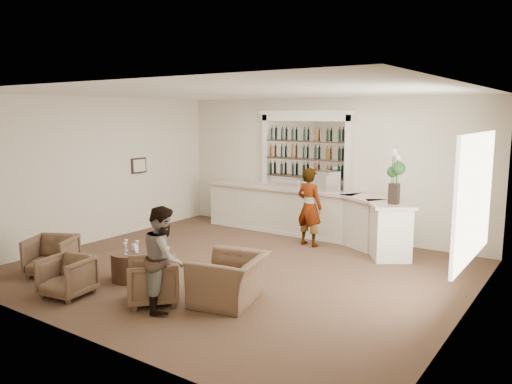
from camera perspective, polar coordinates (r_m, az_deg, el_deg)
ground at (r=9.56m, az=-1.99°, el=-8.87°), size 8.00×8.00×0.00m
room_shell at (r=9.61m, az=1.26°, el=5.46°), size 8.04×7.02×3.32m
bar_counter at (r=11.95m, az=5.96°, el=-2.45°), size 5.72×1.80×1.14m
back_bar_alcove at (r=12.27m, az=5.62°, el=4.73°), size 2.64×0.25×3.00m
cocktail_table at (r=9.20m, az=-14.16°, el=-8.22°), size 0.67×0.67×0.50m
sommelier at (r=11.13m, az=6.12°, el=-1.71°), size 0.69×0.51×1.75m
guest at (r=7.64m, az=-10.50°, el=-7.43°), size 0.95×0.97×1.58m
armchair_left at (r=9.90m, az=-22.32°, el=-6.75°), size 1.05×1.06×0.72m
armchair_center at (r=8.70m, az=-20.78°, el=-9.01°), size 0.80×0.82×0.65m
armchair_right at (r=8.04m, az=-11.76°, el=-9.89°), size 1.08×1.08×0.71m
armchair_far at (r=7.89m, az=-3.08°, el=-9.92°), size 1.24×1.34×0.74m
espresso_machine at (r=11.71m, az=7.96°, el=1.25°), size 0.65×0.60×0.47m
flower_vase at (r=10.26m, az=15.59°, el=2.07°), size 0.29×0.29×1.09m
wine_glass_bar_left at (r=11.66m, az=8.50°, el=0.57°), size 0.07×0.07×0.21m
wine_glass_bar_right at (r=11.97m, az=4.87°, el=0.85°), size 0.07×0.07×0.21m
wine_glass_tbl_a at (r=9.21m, az=-14.60°, el=-5.92°), size 0.07×0.07×0.21m
wine_glass_tbl_b at (r=9.08m, az=-13.45°, el=-6.08°), size 0.07×0.07×0.21m
wine_glass_tbl_c at (r=9.00m, az=-14.70°, el=-6.28°), size 0.07×0.07×0.21m
napkin_holder at (r=9.22m, az=-13.66°, el=-6.16°), size 0.08×0.08×0.12m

